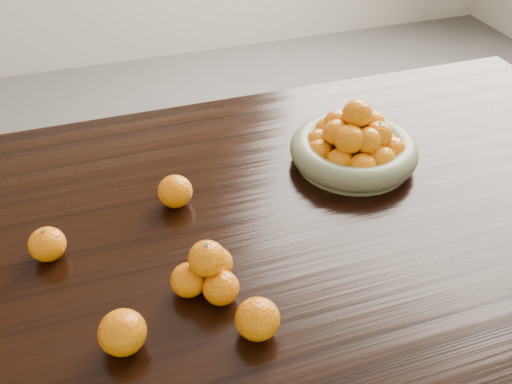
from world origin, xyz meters
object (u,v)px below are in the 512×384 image
object	(u,v)px
dining_table	(238,253)
fruit_bowl	(354,146)
orange_pyramid	(208,272)
loose_orange_0	(47,244)

from	to	relation	value
dining_table	fruit_bowl	world-z (taller)	fruit_bowl
orange_pyramid	fruit_bowl	bearing A→B (deg)	33.72
dining_table	fruit_bowl	size ratio (longest dim) A/B	6.89
dining_table	orange_pyramid	world-z (taller)	orange_pyramid
loose_orange_0	dining_table	bearing A→B (deg)	-1.73
fruit_bowl	loose_orange_0	bearing A→B (deg)	-171.20
dining_table	fruit_bowl	bearing A→B (deg)	20.22
fruit_bowl	loose_orange_0	size ratio (longest dim) A/B	4.24
fruit_bowl	dining_table	bearing A→B (deg)	-159.78
orange_pyramid	loose_orange_0	xyz separation A→B (m)	(-0.26, 0.17, -0.01)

